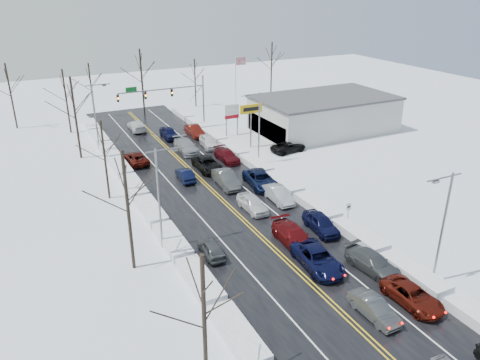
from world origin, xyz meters
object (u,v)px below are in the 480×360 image
traffic_signal_mast (172,95)px  flagpole (237,83)px  tires_plus_sign (251,112)px  dealership_building (324,113)px  oncoming_car_0 (186,180)px

traffic_signal_mast → flagpole: (11.72, 2.01, 0.45)m
tires_plus_sign → dealership_building: (13.48, 2.01, -2.34)m
flagpole → dealership_building: bearing=-53.7°
tires_plus_sign → oncoming_car_0: size_ratio=1.47×
traffic_signal_mast → dealership_building: (20.53, -9.99, -2.82)m
tires_plus_sign → oncoming_car_0: (-12.12, -7.02, -4.99)m
tires_plus_sign → flagpole: size_ratio=0.60×
flagpole → oncoming_car_0: bearing=-128.6°
tires_plus_sign → dealership_building: bearing=8.5°
traffic_signal_mast → oncoming_car_0: traffic_signal_mast is taller
traffic_signal_mast → oncoming_car_0: size_ratio=3.26×
tires_plus_sign → oncoming_car_0: bearing=-149.9°
tires_plus_sign → oncoming_car_0: 14.87m
traffic_signal_mast → dealership_building: size_ratio=0.65×
oncoming_car_0 → traffic_signal_mast: bearing=-101.7°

